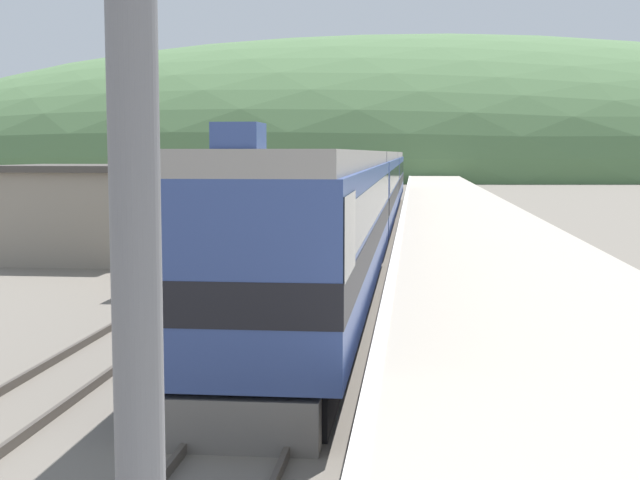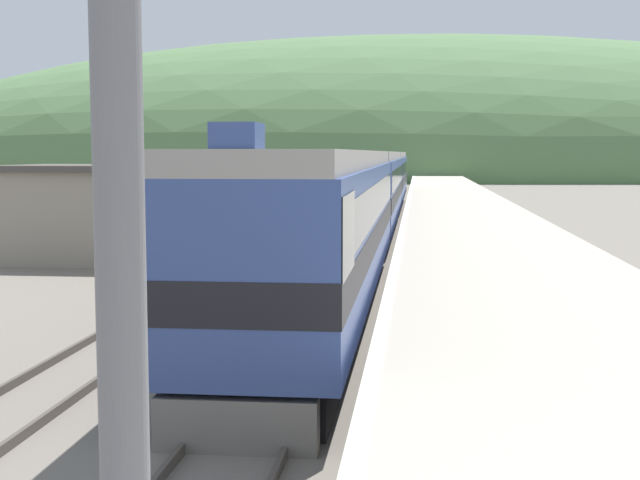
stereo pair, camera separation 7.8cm
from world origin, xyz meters
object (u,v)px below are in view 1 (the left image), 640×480
(express_train_lead_car, at_px, (317,227))
(siding_train, at_px, (281,202))
(carriage_second, at_px, (366,190))
(carriage_third, at_px, (382,177))

(express_train_lead_car, xyz_separation_m, siding_train, (-3.90, 20.08, -0.47))
(carriage_second, distance_m, carriage_third, 22.86)
(express_train_lead_car, xyz_separation_m, carriage_second, (0.00, 22.71, -0.01))
(carriage_second, bearing_deg, carriage_third, 90.00)
(carriage_second, relative_size, carriage_third, 1.00)
(carriage_third, xyz_separation_m, siding_train, (-3.90, -25.49, -0.46))
(express_train_lead_car, height_order, carriage_second, express_train_lead_car)
(express_train_lead_car, height_order, siding_train, express_train_lead_car)
(carriage_second, height_order, carriage_third, same)
(siding_train, bearing_deg, carriage_second, 34.04)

